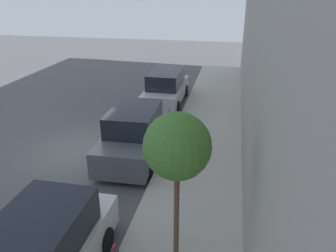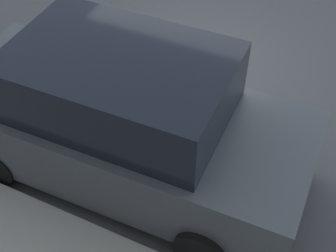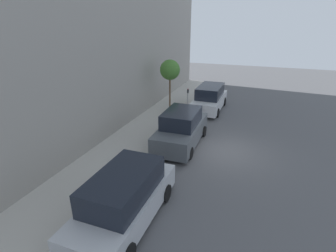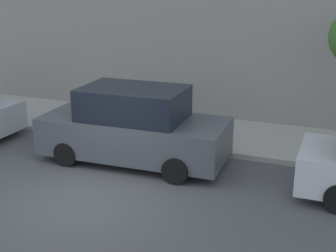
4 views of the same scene
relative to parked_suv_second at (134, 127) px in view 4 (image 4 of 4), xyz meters
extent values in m
plane|color=#515154|center=(-2.40, 0.00, -0.93)|extent=(60.00, 60.00, 0.00)
cube|color=#B2ADA3|center=(2.64, 0.00, -0.86)|extent=(3.08, 32.00, 0.15)
cube|color=#4C5156|center=(0.00, 0.00, -0.23)|extent=(2.08, 4.85, 0.96)
cube|color=black|center=(0.00, 0.00, 0.65)|extent=(1.79, 2.64, 0.80)
cylinder|color=black|center=(-0.93, 1.49, -0.61)|extent=(0.22, 0.64, 0.64)
cylinder|color=black|center=(0.93, 1.49, -0.61)|extent=(0.22, 0.64, 0.64)
cylinder|color=black|center=(-0.93, -1.49, -0.61)|extent=(0.22, 0.64, 0.64)
cylinder|color=black|center=(0.93, -1.49, -0.61)|extent=(0.22, 0.64, 0.64)
cylinder|color=black|center=(0.82, 4.98, -0.60)|extent=(0.22, 0.67, 0.67)
camera|label=1|loc=(3.57, -11.16, 5.32)|focal=35.00mm
camera|label=2|loc=(3.58, 2.33, 4.27)|focal=50.00mm
camera|label=3|loc=(-3.99, 12.78, 5.55)|focal=28.00mm
camera|label=4|loc=(-10.37, -4.99, 3.71)|focal=50.00mm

